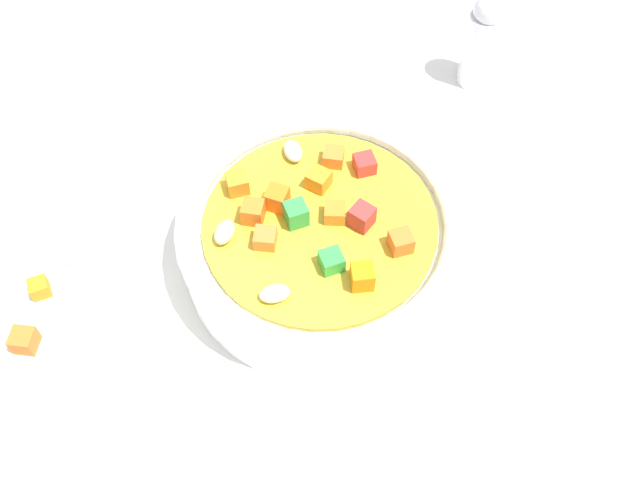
% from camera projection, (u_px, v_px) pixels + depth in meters
% --- Properties ---
extents(ground_plane, '(1.40, 1.40, 0.02)m').
position_uv_depth(ground_plane, '(320.00, 267.00, 0.50)').
color(ground_plane, silver).
extents(soup_bowl_main, '(0.18, 0.18, 0.06)m').
position_uv_depth(soup_bowl_main, '(320.00, 237.00, 0.47)').
color(soup_bowl_main, white).
rests_on(soup_bowl_main, ground_plane).
extents(side_bowl_small, '(0.11, 0.11, 0.05)m').
position_uv_depth(side_bowl_small, '(29.00, 332.00, 0.44)').
color(side_bowl_small, white).
rests_on(side_bowl_small, ground_plane).
extents(pepper_shaker, '(0.03, 0.03, 0.08)m').
position_uv_depth(pepper_shaker, '(482.00, 40.00, 0.55)').
color(pepper_shaker, silver).
rests_on(pepper_shaker, ground_plane).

